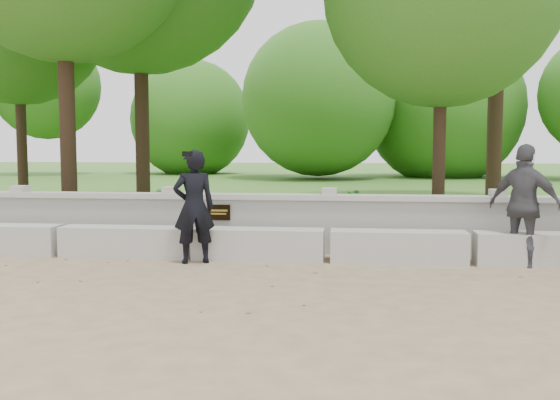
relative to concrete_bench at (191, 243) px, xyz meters
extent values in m
plane|color=#99805E|center=(0.00, -1.90, -0.22)|extent=(80.00, 80.00, 0.00)
cube|color=#385F1F|center=(0.00, 12.10, -0.10)|extent=(40.00, 22.00, 0.25)
cube|color=#ADABA3|center=(-1.00, 0.00, 0.00)|extent=(1.90, 0.45, 0.45)
cube|color=#ADABA3|center=(1.00, 0.00, 0.00)|extent=(1.90, 0.45, 0.45)
cube|color=#ADABA3|center=(3.00, 0.00, 0.00)|extent=(1.90, 0.45, 0.45)
cube|color=#ADABA3|center=(5.00, 0.00, 0.00)|extent=(1.90, 0.45, 0.45)
cube|color=#A2A099|center=(0.00, 0.70, 0.18)|extent=(12.50, 0.25, 0.82)
cube|color=#ADABA3|center=(0.00, 0.70, 0.64)|extent=(12.50, 0.35, 0.08)
cube|color=black|center=(0.30, 0.56, 0.40)|extent=(0.36, 0.02, 0.24)
imported|color=black|center=(0.15, -0.36, 0.57)|extent=(0.68, 0.57, 1.59)
cube|color=black|center=(0.15, -0.68, 1.31)|extent=(0.14, 0.07, 0.07)
imported|color=#444349|center=(4.68, -0.10, 0.61)|extent=(1.03, 0.90, 1.67)
cylinder|color=#382619|center=(-5.86, 5.94, 1.89)|extent=(0.25, 0.25, 3.73)
sphere|color=#2F6118|center=(-5.86, 5.94, 4.96)|extent=(4.39, 4.39, 4.39)
cylinder|color=#382619|center=(-2.88, 2.20, 2.19)|extent=(0.29, 0.29, 4.33)
cylinder|color=#382619|center=(-2.49, 5.20, 2.40)|extent=(0.32, 0.32, 4.76)
cylinder|color=#382619|center=(3.83, 2.20, 1.66)|extent=(0.22, 0.22, 3.26)
cylinder|color=#382619|center=(5.76, 6.80, 2.72)|extent=(0.36, 0.36, 5.38)
imported|color=#2B802B|center=(2.26, 2.18, 0.28)|extent=(0.34, 0.36, 0.52)
imported|color=#2B802B|center=(2.55, 1.86, 0.34)|extent=(0.75, 0.74, 0.63)
imported|color=#2B802B|center=(-1.36, 2.82, 0.33)|extent=(0.44, 0.45, 0.61)
camera|label=1|loc=(2.33, -8.84, 1.42)|focal=40.00mm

